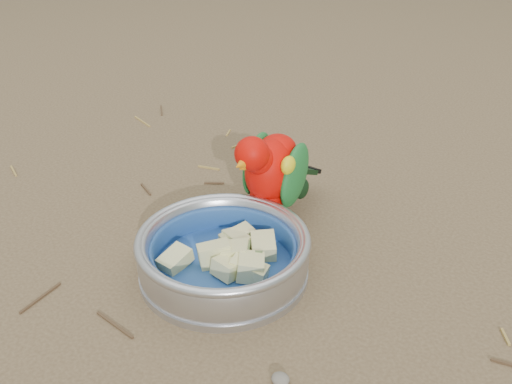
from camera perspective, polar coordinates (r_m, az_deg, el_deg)
The scene contains 6 objects.
ground at distance 0.80m, azimuth -7.56°, elevation -6.57°, with size 60.00×60.00×0.00m, color brown.
food_bowl at distance 0.76m, azimuth -3.23°, elevation -7.74°, with size 0.22×0.22×0.02m, color #B2B2BA.
bowl_wall at distance 0.74m, azimuth -3.29°, elevation -5.90°, with size 0.22×0.22×0.04m, color #B2B2BA, non-canonical shape.
fruit_wedges at distance 0.75m, azimuth -3.27°, elevation -6.34°, with size 0.13×0.13×0.03m, color beige, non-canonical shape.
lory_parrot at distance 0.83m, azimuth 1.47°, elevation 1.36°, with size 0.09×0.19×0.15m, color #CD0902, non-canonical shape.
ground_debris at distance 0.84m, azimuth -2.17°, elevation -4.08°, with size 0.90×0.80×0.01m, color #A0813F, non-canonical shape.
Camera 1 is at (0.43, -0.49, 0.47)m, focal length 40.00 mm.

